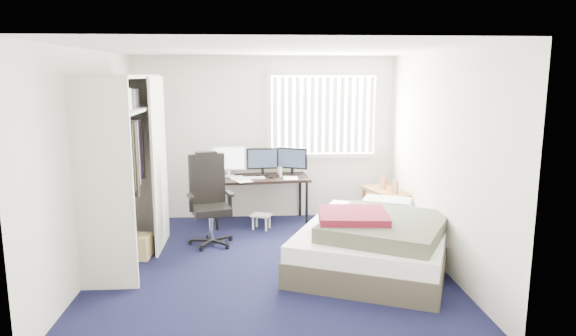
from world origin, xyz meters
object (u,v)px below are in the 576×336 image
(desk, at_px, (260,174))
(nightstand, at_px, (388,195))
(bed, at_px, (376,241))
(office_chair, at_px, (210,209))

(desk, xyz_separation_m, nightstand, (1.83, -0.45, -0.24))
(desk, distance_m, bed, 2.33)
(nightstand, xyz_separation_m, bed, (-0.50, -1.42, -0.21))
(nightstand, distance_m, bed, 1.52)
(desk, relative_size, nightstand, 1.61)
(office_chair, distance_m, bed, 2.23)
(desk, relative_size, bed, 0.56)
(desk, bearing_deg, bed, -54.52)
(bed, bearing_deg, nightstand, 70.45)
(office_chair, height_order, nightstand, office_chair)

